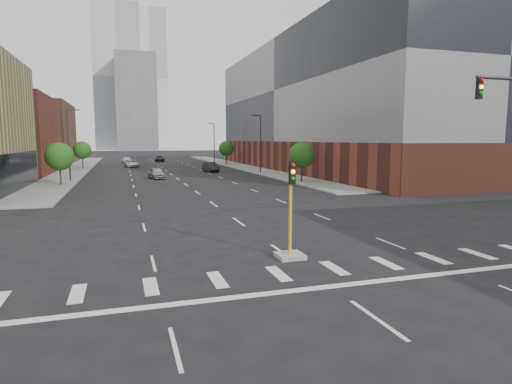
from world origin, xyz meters
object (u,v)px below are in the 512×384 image
car_deep_right (160,159)px  car_mid_right (210,167)px  car_distant (127,160)px  median_traffic_signal (290,237)px  car_near_left (157,173)px  car_far_left (131,164)px

car_deep_right → car_mid_right: bearing=-71.9°
car_distant → median_traffic_signal: bearing=-94.1°
median_traffic_signal → car_mid_right: median_traffic_signal is taller
median_traffic_signal → car_deep_right: median_traffic_signal is taller
median_traffic_signal → car_near_left: (-2.68, 42.15, -0.22)m
car_mid_right → car_deep_right: (-5.26, 35.42, -0.09)m
car_far_left → car_mid_right: bearing=-59.8°
car_mid_right → median_traffic_signal: bearing=-101.6°
car_near_left → car_distant: 40.87m
car_far_left → car_distant: car_distant is taller
car_distant → car_deep_right: bearing=22.7°
median_traffic_signal → car_mid_right: bearing=82.6°
car_deep_right → car_far_left: bearing=-100.4°
car_near_left → car_distant: (-3.45, 40.72, -0.01)m
car_near_left → car_far_left: 26.36m
car_distant → car_near_left: bearing=-93.5°
median_traffic_signal → car_deep_right: (1.50, 87.46, -0.26)m
median_traffic_signal → car_deep_right: bearing=89.0°
car_mid_right → car_far_left: size_ratio=0.96×
car_near_left → car_far_left: (-2.78, 26.21, -0.05)m
car_far_left → car_near_left: bearing=-90.6°
car_near_left → car_far_left: car_near_left is taller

